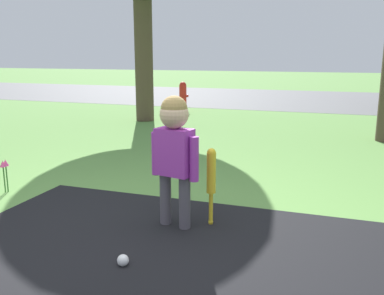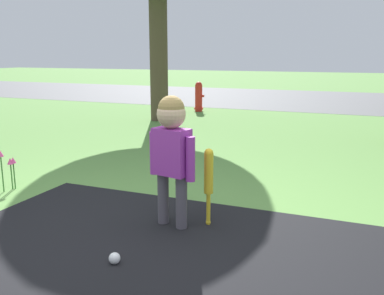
% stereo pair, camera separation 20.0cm
% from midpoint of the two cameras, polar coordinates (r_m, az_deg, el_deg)
% --- Properties ---
extents(ground_plane, '(60.00, 60.00, 0.00)m').
position_cam_midpoint_polar(ground_plane, '(3.12, -7.01, -12.51)').
color(ground_plane, '#5B8C42').
extents(street_strip, '(40.00, 6.00, 0.01)m').
position_cam_midpoint_polar(street_strip, '(13.06, 16.17, 6.18)').
color(street_strip, '#59595B').
rests_on(street_strip, ground).
extents(child, '(0.40, 0.22, 1.01)m').
position_cam_midpoint_polar(child, '(3.19, -0.95, 0.59)').
color(child, '#4C4751').
rests_on(child, ground).
extents(baseball_bat, '(0.07, 0.07, 0.61)m').
position_cam_midpoint_polar(baseball_bat, '(3.27, 3.99, -3.83)').
color(baseball_bat, yellow).
rests_on(baseball_bat, ground).
extents(sports_ball, '(0.07, 0.07, 0.07)m').
position_cam_midpoint_polar(sports_ball, '(2.83, -8.25, -14.44)').
color(sports_ball, white).
rests_on(sports_ball, ground).
extents(fire_hydrant, '(0.23, 0.21, 0.68)m').
position_cam_midpoint_polar(fire_hydrant, '(9.90, 1.48, 6.75)').
color(fire_hydrant, red).
rests_on(fire_hydrant, ground).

